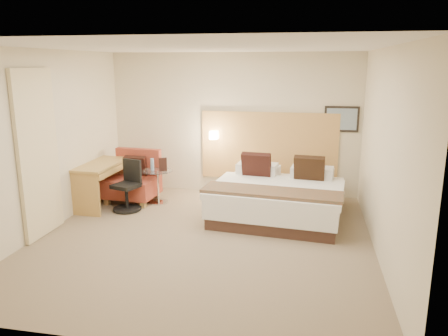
% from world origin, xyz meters
% --- Properties ---
extents(floor, '(4.80, 5.00, 0.02)m').
position_xyz_m(floor, '(0.00, 0.00, -0.01)').
color(floor, '#766550').
rests_on(floor, ground).
extents(ceiling, '(4.80, 5.00, 0.02)m').
position_xyz_m(ceiling, '(0.00, 0.00, 2.71)').
color(ceiling, white).
rests_on(ceiling, floor).
extents(wall_back, '(4.80, 0.02, 2.70)m').
position_xyz_m(wall_back, '(0.00, 2.51, 1.35)').
color(wall_back, beige).
rests_on(wall_back, floor).
extents(wall_front, '(4.80, 0.02, 2.70)m').
position_xyz_m(wall_front, '(0.00, -2.51, 1.35)').
color(wall_front, beige).
rests_on(wall_front, floor).
extents(wall_left, '(0.02, 5.00, 2.70)m').
position_xyz_m(wall_left, '(-2.41, 0.00, 1.35)').
color(wall_left, beige).
rests_on(wall_left, floor).
extents(wall_right, '(0.02, 5.00, 2.70)m').
position_xyz_m(wall_right, '(2.41, 0.00, 1.35)').
color(wall_right, beige).
rests_on(wall_right, floor).
extents(headboard_panel, '(2.60, 0.04, 1.30)m').
position_xyz_m(headboard_panel, '(0.70, 2.47, 0.95)').
color(headboard_panel, tan).
rests_on(headboard_panel, wall_back).
extents(art_frame, '(0.62, 0.03, 0.47)m').
position_xyz_m(art_frame, '(2.02, 2.48, 1.50)').
color(art_frame, black).
rests_on(art_frame, wall_back).
extents(art_canvas, '(0.54, 0.01, 0.39)m').
position_xyz_m(art_canvas, '(2.02, 2.46, 1.50)').
color(art_canvas, '#778FA4').
rests_on(art_canvas, wall_back).
extents(lamp_arm, '(0.02, 0.12, 0.02)m').
position_xyz_m(lamp_arm, '(-0.35, 2.42, 1.15)').
color(lamp_arm, silver).
rests_on(lamp_arm, wall_back).
extents(lamp_shade, '(0.15, 0.15, 0.15)m').
position_xyz_m(lamp_shade, '(-0.35, 2.36, 1.15)').
color(lamp_shade, '#FCEAC4').
rests_on(lamp_shade, wall_back).
extents(curtain, '(0.06, 0.90, 2.42)m').
position_xyz_m(curtain, '(-2.36, -0.25, 1.22)').
color(curtain, beige).
rests_on(curtain, wall_left).
extents(bottle_a, '(0.08, 0.08, 0.22)m').
position_xyz_m(bottle_a, '(-1.31, 1.53, 0.72)').
color(bottle_a, '#90B3DF').
rests_on(bottle_a, side_table).
extents(menu_folder, '(0.15, 0.10, 0.24)m').
position_xyz_m(menu_folder, '(-1.11, 1.52, 0.73)').
color(menu_folder, black).
rests_on(menu_folder, side_table).
extents(bed, '(2.24, 2.20, 1.01)m').
position_xyz_m(bed, '(1.00, 1.24, 0.33)').
color(bed, '#3A241D').
rests_on(bed, floor).
extents(lounge_chair, '(0.93, 0.82, 0.93)m').
position_xyz_m(lounge_chair, '(-1.71, 1.60, 0.37)').
color(lounge_chair, '#9C7249').
rests_on(lounge_chair, floor).
extents(side_table, '(0.70, 0.70, 0.61)m').
position_xyz_m(side_table, '(-1.22, 1.53, 0.34)').
color(side_table, silver).
rests_on(side_table, floor).
extents(desk, '(0.61, 1.27, 0.78)m').
position_xyz_m(desk, '(-2.11, 1.19, 0.61)').
color(desk, '#B28B45').
rests_on(desk, floor).
extents(desk_chair, '(0.62, 0.62, 0.87)m').
position_xyz_m(desk_chair, '(-1.59, 1.05, 0.36)').
color(desk_chair, black).
rests_on(desk_chair, floor).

